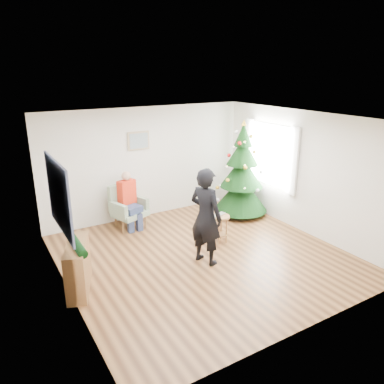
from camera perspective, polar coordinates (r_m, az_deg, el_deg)
floor at (r=7.26m, az=1.78°, el=-9.69°), size 5.00×5.00×0.00m
ceiling at (r=6.46m, az=2.01°, el=11.12°), size 5.00×5.00×0.00m
wall_back at (r=8.87m, az=-6.89°, el=4.43°), size 5.00×0.00×5.00m
wall_front at (r=4.99m, az=17.73°, el=-7.61°), size 5.00×0.00×5.00m
wall_left at (r=5.87m, az=-19.18°, el=-3.82°), size 0.00×5.00×5.00m
wall_right at (r=8.32m, az=16.55°, el=2.86°), size 0.00×5.00×5.00m
window_panel at (r=8.94m, az=11.86°, el=5.58°), size 0.04×1.30×1.40m
curtains at (r=8.92m, az=11.72°, el=5.57°), size 0.05×1.75×1.50m
christmas_tree at (r=8.99m, az=7.60°, el=2.85°), size 1.28×1.28×2.31m
stool at (r=7.70m, az=4.30°, el=-5.59°), size 0.38×0.38×0.58m
laptop at (r=7.59m, az=4.35°, el=-3.56°), size 0.35×0.27×0.03m
armchair at (r=8.51m, az=-9.70°, el=-2.98°), size 0.84×0.82×0.97m
seated_person at (r=8.38m, az=-9.56°, el=-1.18°), size 0.48×0.62×1.28m
standing_man at (r=6.69m, az=2.12°, el=-3.77°), size 0.63×0.76×1.79m
game_controller at (r=6.66m, az=3.67°, el=-1.15°), size 0.08×0.13×0.04m
console at (r=6.34m, az=-16.97°, el=-10.87°), size 0.63×1.04×0.80m
garland at (r=6.16m, az=-17.33°, el=-7.44°), size 0.14×0.90×0.14m
tapestry at (r=6.07m, az=-19.67°, el=-0.62°), size 0.03×1.50×1.15m
framed_picture at (r=8.65m, az=-8.15°, el=7.74°), size 0.52×0.05×0.42m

